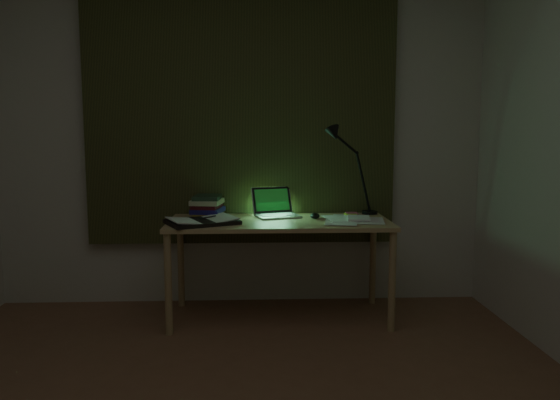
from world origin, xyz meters
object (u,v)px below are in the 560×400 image
(loose_papers, at_px, (351,218))
(desk_lamp, at_px, (370,173))
(laptop, at_px, (278,202))
(open_textbook, at_px, (202,221))
(desk, at_px, (279,269))
(book_stack, at_px, (206,205))

(loose_papers, relative_size, desk_lamp, 0.59)
(laptop, xyz_separation_m, open_textbook, (-0.50, -0.25, -0.08))
(open_textbook, bearing_deg, loose_papers, -17.94)
(laptop, bearing_deg, desk, -105.78)
(open_textbook, bearing_deg, book_stack, 64.54)
(laptop, xyz_separation_m, book_stack, (-0.49, 0.04, -0.03))
(desk, bearing_deg, open_textbook, -167.35)
(book_stack, relative_size, desk_lamp, 0.39)
(desk, relative_size, laptop, 4.54)
(book_stack, height_order, loose_papers, book_stack)
(laptop, distance_m, book_stack, 0.50)
(book_stack, xyz_separation_m, loose_papers, (0.98, -0.17, -0.07))
(laptop, distance_m, open_textbook, 0.56)
(open_textbook, relative_size, loose_papers, 1.21)
(desk, bearing_deg, loose_papers, 1.12)
(desk, bearing_deg, book_stack, 159.96)
(open_textbook, xyz_separation_m, desk_lamp, (1.16, 0.37, 0.28))
(desk, bearing_deg, laptop, 91.06)
(desk, distance_m, loose_papers, 0.59)
(open_textbook, xyz_separation_m, loose_papers, (0.98, 0.12, -0.01))
(laptop, xyz_separation_m, loose_papers, (0.48, -0.13, -0.09))
(loose_papers, height_order, desk_lamp, desk_lamp)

